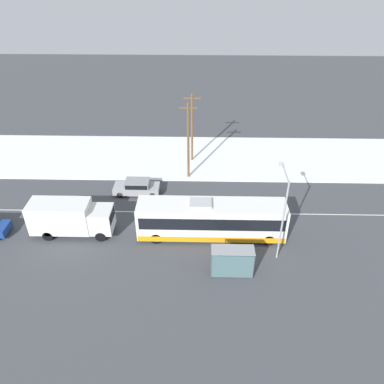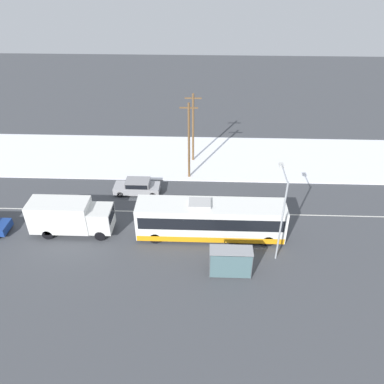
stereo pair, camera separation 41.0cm
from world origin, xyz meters
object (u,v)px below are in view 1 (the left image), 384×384
bus_shelter (233,259)px  utility_pole_roadside (188,141)px  city_bus (211,219)px  streetlamp (283,206)px  sedan_car (137,187)px  utility_pole_snowlot (192,127)px  box_truck (70,217)px  pedestrian_at_stop (221,255)px

bus_shelter → utility_pole_roadside: size_ratio=0.38×
city_bus → streetlamp: bearing=-20.9°
sedan_car → utility_pole_snowlot: size_ratio=0.57×
city_bus → sedan_car: city_bus is taller
city_bus → streetlamp: streetlamp is taller
sedan_car → box_truck: bearing=53.0°
bus_shelter → utility_pole_roadside: (-3.73, 14.35, 2.70)m
sedan_car → utility_pole_roadside: bearing=-147.3°
pedestrian_at_stop → utility_pole_snowlot: size_ratio=0.22×
city_bus → pedestrian_at_stop: 3.76m
sedan_car → bus_shelter: size_ratio=1.43×
utility_pole_roadside → utility_pole_snowlot: 3.79m
city_bus → sedan_car: size_ratio=2.73×
pedestrian_at_stop → city_bus: bearing=100.9°
bus_shelter → pedestrian_at_stop: bearing=125.9°
sedan_car → utility_pole_roadside: (5.07, 3.26, 3.57)m
box_truck → city_bus: bearing=-0.2°
pedestrian_at_stop → bus_shelter: bearing=-54.1°
city_bus → utility_pole_roadside: 10.22m
sedan_car → utility_pole_roadside: utility_pole_roadside is taller
box_truck → bus_shelter: size_ratio=2.19×
box_truck → utility_pole_roadside: 13.97m
box_truck → bus_shelter: (13.56, -4.78, -0.04)m
streetlamp → utility_pole_snowlot: bearing=115.1°
city_bus → utility_pole_roadside: utility_pole_roadside is taller
utility_pole_snowlot → streetlamp: bearing=-64.9°
bus_shelter → utility_pole_snowlot: 18.62m
box_truck → sedan_car: size_ratio=1.53×
sedan_car → pedestrian_at_stop: (8.01, -9.99, 0.27)m
box_truck → utility_pole_roadside: utility_pole_roadside is taller
box_truck → streetlamp: size_ratio=0.96×
pedestrian_at_stop → streetlamp: 6.03m
pedestrian_at_stop → utility_pole_snowlot: (-2.64, 17.02, 3.11)m
sedan_car → streetlamp: (12.58, -8.37, 3.85)m
utility_pole_snowlot → city_bus: bearing=-81.7°
sedan_car → streetlamp: streetlamp is taller
box_truck → utility_pole_snowlot: size_ratio=0.87×
streetlamp → box_truck: bearing=173.2°
city_bus → pedestrian_at_stop: city_bus is taller
city_bus → bus_shelter: size_ratio=3.90×
city_bus → sedan_car: (-7.31, 6.35, -0.89)m
bus_shelter → streetlamp: streetlamp is taller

